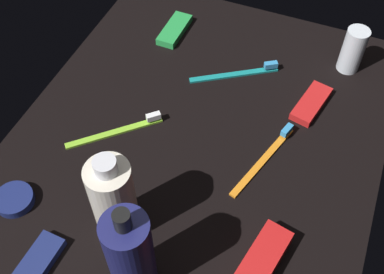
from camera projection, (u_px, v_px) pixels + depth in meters
ground_plane at (192, 149)px, 85.54cm from camera, size 84.00×64.00×1.20cm
lotion_bottle at (131, 256)px, 63.31cm from camera, size 6.33×6.33×19.84cm
bodywash_bottle at (114, 200)px, 69.13cm from camera, size 6.52×6.52×17.86cm
deodorant_stick at (353, 50)px, 93.68cm from camera, size 4.34×4.34×9.48cm
toothbrush_teal at (240, 72)px, 95.72cm from camera, size 10.84×15.73×2.10cm
toothbrush_orange at (266, 156)px, 83.21cm from camera, size 17.59×6.32×2.10cm
toothbrush_lime at (120, 129)px, 86.79cm from camera, size 13.21×13.93×2.10cm
snack_bar_navy at (35, 266)px, 70.76cm from camera, size 10.58×4.49×1.50cm
snack_bar_green at (175, 30)px, 103.52cm from camera, size 10.46×4.16×1.50cm
snack_bar_red at (311, 103)px, 90.46cm from camera, size 11.01×6.09×1.50cm
cream_tin_left at (14, 199)px, 77.68cm from camera, size 6.28×6.28×1.53cm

